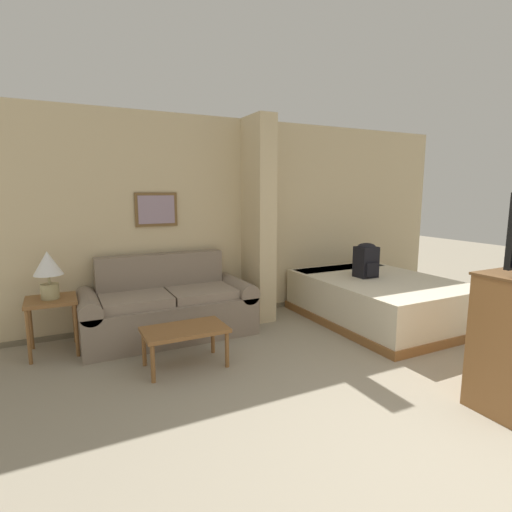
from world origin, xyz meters
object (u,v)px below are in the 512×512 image
object	(u,v)px
couch	(168,307)
table_lamp	(48,269)
coffee_table	(185,333)
bed	(378,299)
backpack	(366,260)

from	to	relation	value
couch	table_lamp	distance (m)	1.33
coffee_table	bed	size ratio (longest dim) A/B	0.37
table_lamp	backpack	size ratio (longest dim) A/B	1.10
coffee_table	table_lamp	xyz separation A→B (m)	(-1.13, 0.94, 0.56)
couch	table_lamp	xyz separation A→B (m)	(-1.20, 0.02, 0.56)
coffee_table	bed	bearing A→B (deg)	5.20
coffee_table	backpack	world-z (taller)	backpack
bed	backpack	size ratio (longest dim) A/B	4.74
backpack	couch	bearing A→B (deg)	167.43
coffee_table	backpack	distance (m)	2.61
bed	table_lamp	bearing A→B (deg)	169.57
table_lamp	backpack	xyz separation A→B (m)	(3.68, -0.57, -0.10)
couch	bed	distance (m)	2.67
bed	backpack	distance (m)	0.53
table_lamp	backpack	bearing A→B (deg)	-8.83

